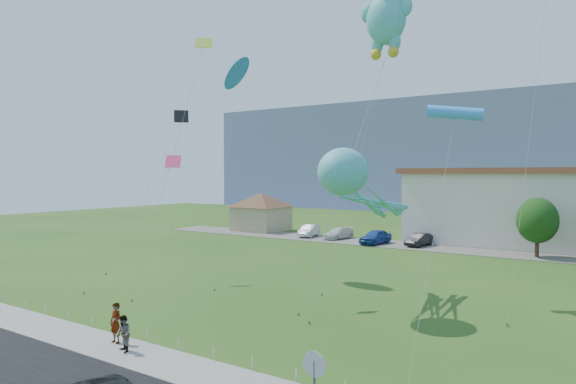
{
  "coord_description": "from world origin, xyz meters",
  "views": [
    {
      "loc": [
        16.95,
        -16.68,
        7.55
      ],
      "look_at": [
        0.41,
        8.0,
        6.51
      ],
      "focal_mm": 32.0,
      "sensor_mm": 36.0,
      "label": 1
    }
  ],
  "objects_px": {
    "teddy_bear_kite": "(386,13)",
    "pedestrian_left": "(116,323)",
    "octopus_kite": "(352,184)",
    "pavilion": "(261,208)",
    "pedestrian_right": "(123,334)",
    "parked_car_black": "(419,240)",
    "stop_sign": "(314,372)",
    "parked_car_silver": "(309,231)",
    "parked_car_blue": "(376,237)",
    "parked_car_white": "(338,233)"
  },
  "relations": [
    {
      "from": "stop_sign",
      "to": "parked_car_silver",
      "type": "relative_size",
      "value": 0.58
    },
    {
      "from": "pedestrian_left",
      "to": "octopus_kite",
      "type": "bearing_deg",
      "value": 64.16
    },
    {
      "from": "pavilion",
      "to": "parked_car_silver",
      "type": "relative_size",
      "value": 2.14
    },
    {
      "from": "parked_car_silver",
      "to": "teddy_bear_kite",
      "type": "distance_m",
      "value": 33.4
    },
    {
      "from": "stop_sign",
      "to": "parked_car_white",
      "type": "bearing_deg",
      "value": 117.33
    },
    {
      "from": "pedestrian_left",
      "to": "parked_car_white",
      "type": "relative_size",
      "value": 0.41
    },
    {
      "from": "pavilion",
      "to": "octopus_kite",
      "type": "xyz_separation_m",
      "value": [
        28.03,
        -28.95,
        4.0
      ]
    },
    {
      "from": "stop_sign",
      "to": "parked_car_silver",
      "type": "height_order",
      "value": "stop_sign"
    },
    {
      "from": "stop_sign",
      "to": "parked_car_white",
      "type": "height_order",
      "value": "stop_sign"
    },
    {
      "from": "pedestrian_right",
      "to": "parked_car_black",
      "type": "relative_size",
      "value": 0.38
    },
    {
      "from": "pavilion",
      "to": "pedestrian_right",
      "type": "bearing_deg",
      "value": -60.21
    },
    {
      "from": "pedestrian_left",
      "to": "teddy_bear_kite",
      "type": "bearing_deg",
      "value": 72.24
    },
    {
      "from": "pedestrian_left",
      "to": "octopus_kite",
      "type": "distance_m",
      "value": 14.15
    },
    {
      "from": "pedestrian_right",
      "to": "parked_car_blue",
      "type": "xyz_separation_m",
      "value": [
        -5.17,
        36.99,
        -0.04
      ]
    },
    {
      "from": "pedestrian_left",
      "to": "teddy_bear_kite",
      "type": "relative_size",
      "value": 0.09
    },
    {
      "from": "parked_car_blue",
      "to": "parked_car_black",
      "type": "relative_size",
      "value": 1.11
    },
    {
      "from": "pavilion",
      "to": "pedestrian_right",
      "type": "height_order",
      "value": "pavilion"
    },
    {
      "from": "stop_sign",
      "to": "parked_car_black",
      "type": "height_order",
      "value": "stop_sign"
    },
    {
      "from": "pavilion",
      "to": "parked_car_blue",
      "type": "relative_size",
      "value": 2.05
    },
    {
      "from": "parked_car_white",
      "to": "octopus_kite",
      "type": "relative_size",
      "value": 0.49
    },
    {
      "from": "pavilion",
      "to": "pedestrian_left",
      "type": "xyz_separation_m",
      "value": [
        22.18,
        -40.33,
        -2.03
      ]
    },
    {
      "from": "pedestrian_left",
      "to": "parked_car_blue",
      "type": "xyz_separation_m",
      "value": [
        -3.94,
        36.41,
        -0.16
      ]
    },
    {
      "from": "parked_car_white",
      "to": "parked_car_black",
      "type": "distance_m",
      "value": 9.84
    },
    {
      "from": "pavilion",
      "to": "pedestrian_right",
      "type": "relative_size",
      "value": 6.0
    },
    {
      "from": "stop_sign",
      "to": "teddy_bear_kite",
      "type": "relative_size",
      "value": 0.12
    },
    {
      "from": "parked_car_blue",
      "to": "parked_car_white",
      "type": "bearing_deg",
      "value": 170.5
    },
    {
      "from": "pedestrian_left",
      "to": "pavilion",
      "type": "bearing_deg",
      "value": 120.18
    },
    {
      "from": "pedestrian_left",
      "to": "parked_car_silver",
      "type": "bearing_deg",
      "value": 110.58
    },
    {
      "from": "stop_sign",
      "to": "teddy_bear_kite",
      "type": "bearing_deg",
      "value": 107.25
    },
    {
      "from": "parked_car_blue",
      "to": "octopus_kite",
      "type": "distance_m",
      "value": 27.58
    },
    {
      "from": "parked_car_silver",
      "to": "teddy_bear_kite",
      "type": "relative_size",
      "value": 0.21
    },
    {
      "from": "pavilion",
      "to": "parked_car_blue",
      "type": "distance_m",
      "value": 18.79
    },
    {
      "from": "stop_sign",
      "to": "pedestrian_left",
      "type": "bearing_deg",
      "value": 170.6
    },
    {
      "from": "teddy_bear_kite",
      "to": "octopus_kite",
      "type": "bearing_deg",
      "value": -87.85
    },
    {
      "from": "pavilion",
      "to": "parked_car_silver",
      "type": "xyz_separation_m",
      "value": [
        8.94,
        -2.32,
        -2.26
      ]
    },
    {
      "from": "stop_sign",
      "to": "parked_car_silver",
      "type": "xyz_separation_m",
      "value": [
        -24.56,
        39.89,
        -1.1
      ]
    },
    {
      "from": "teddy_bear_kite",
      "to": "pedestrian_left",
      "type": "bearing_deg",
      "value": -109.14
    },
    {
      "from": "parked_car_silver",
      "to": "parked_car_white",
      "type": "bearing_deg",
      "value": -10.45
    },
    {
      "from": "octopus_kite",
      "to": "parked_car_white",
      "type": "bearing_deg",
      "value": 119.63
    },
    {
      "from": "parked_car_silver",
      "to": "parked_car_white",
      "type": "distance_m",
      "value": 3.92
    },
    {
      "from": "pedestrian_left",
      "to": "pedestrian_right",
      "type": "distance_m",
      "value": 1.37
    },
    {
      "from": "parked_car_black",
      "to": "teddy_bear_kite",
      "type": "xyz_separation_m",
      "value": [
        5.16,
        -21.16,
        17.02
      ]
    },
    {
      "from": "pedestrian_right",
      "to": "parked_car_black",
      "type": "distance_m",
      "value": 38.08
    },
    {
      "from": "parked_car_black",
      "to": "teddy_bear_kite",
      "type": "height_order",
      "value": "teddy_bear_kite"
    },
    {
      "from": "stop_sign",
      "to": "octopus_kite",
      "type": "bearing_deg",
      "value": 112.42
    },
    {
      "from": "parked_car_black",
      "to": "octopus_kite",
      "type": "xyz_separation_m",
      "value": [
        5.35,
        -26.12,
        6.3
      ]
    },
    {
      "from": "stop_sign",
      "to": "parked_car_white",
      "type": "distance_m",
      "value": 44.97
    },
    {
      "from": "teddy_bear_kite",
      "to": "parked_car_black",
      "type": "bearing_deg",
      "value": 103.7
    },
    {
      "from": "parked_car_black",
      "to": "octopus_kite",
      "type": "bearing_deg",
      "value": -71.4
    },
    {
      "from": "octopus_kite",
      "to": "pavilion",
      "type": "bearing_deg",
      "value": 134.08
    }
  ]
}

